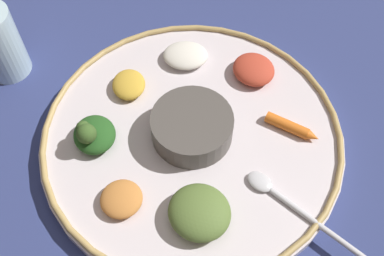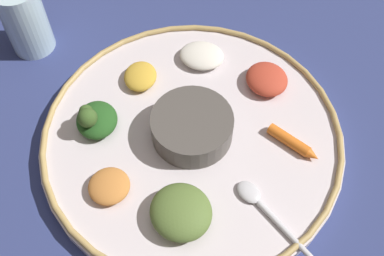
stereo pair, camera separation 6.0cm
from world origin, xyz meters
TOP-DOWN VIEW (x-y plane):
  - ground_plane at (0.00, 0.00)m, footprint 2.40×2.40m
  - platter at (0.00, 0.00)m, footprint 0.40×0.40m
  - platter_rim at (0.00, 0.00)m, footprint 0.40×0.40m
  - center_bowl at (0.00, 0.00)m, footprint 0.11×0.11m
  - spoon at (-0.15, -0.02)m, footprint 0.17×0.03m
  - greens_pile at (0.08, 0.10)m, footprint 0.08×0.07m
  - carrot_near_spoon at (-0.09, -0.10)m, footprint 0.08×0.04m
  - mound_rice_white at (0.10, -0.08)m, footprint 0.09×0.08m
  - mound_berbere_red at (0.01, -0.13)m, footprint 0.07×0.07m
  - mound_squash at (-0.01, 0.13)m, footprint 0.06×0.06m
  - mound_lentil_yellow at (0.12, 0.01)m, footprint 0.07×0.07m
  - mound_collards at (-0.09, 0.07)m, footprint 0.08×0.08m
  - drinking_glass at (0.28, 0.11)m, footprint 0.06×0.06m

SIDE VIEW (x-z plane):
  - ground_plane at x=0.00m, z-range 0.00..0.00m
  - platter at x=0.00m, z-range 0.00..0.02m
  - platter_rim at x=0.00m, z-range 0.02..0.03m
  - spoon at x=-0.15m, z-range 0.02..0.03m
  - carrot_near_spoon at x=-0.09m, z-range 0.02..0.03m
  - mound_rice_white at x=0.10m, z-range 0.02..0.04m
  - mound_lentil_yellow at x=0.12m, z-range 0.02..0.04m
  - mound_squash at x=-0.01m, z-range 0.02..0.04m
  - mound_berbere_red at x=0.01m, z-range 0.02..0.04m
  - mound_collards at x=-0.09m, z-range 0.02..0.05m
  - greens_pile at x=0.08m, z-range 0.01..0.06m
  - center_bowl at x=0.00m, z-range 0.02..0.06m
  - drinking_glass at x=0.28m, z-range -0.01..0.10m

